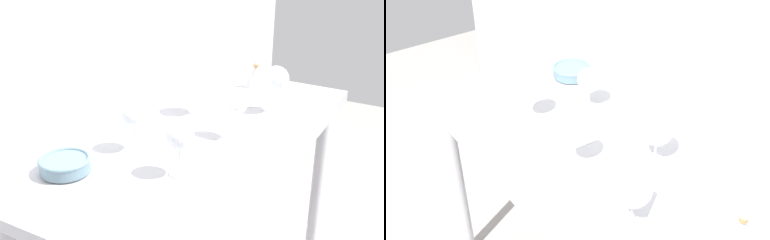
% 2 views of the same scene
% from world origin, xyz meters
% --- Properties ---
extents(steel_counter, '(1.40, 0.65, 0.90)m').
position_xyz_m(steel_counter, '(0.00, -0.01, 0.79)').
color(steel_counter, '#AFAFB4').
rests_on(steel_counter, ground_plane).
extents(wine_glass_near_center, '(0.09, 0.09, 0.17)m').
position_xyz_m(wine_glass_near_center, '(0.03, -0.11, 1.02)').
color(wine_glass_near_center, white).
rests_on(wine_glass_near_center, steel_counter).
extents(wine_glass_near_left, '(0.08, 0.08, 0.17)m').
position_xyz_m(wine_glass_near_left, '(-0.27, -0.08, 1.02)').
color(wine_glass_near_left, white).
rests_on(wine_glass_near_left, steel_counter).
extents(wine_glass_far_left, '(0.09, 0.09, 0.16)m').
position_xyz_m(wine_glass_far_left, '(-0.20, 0.13, 1.01)').
color(wine_glass_far_left, white).
rests_on(wine_glass_far_left, steel_counter).
extents(wine_glass_near_right, '(0.10, 0.10, 0.18)m').
position_xyz_m(wine_glass_near_right, '(0.33, -0.14, 1.02)').
color(wine_glass_near_right, white).
rests_on(wine_glass_near_right, steel_counter).
extents(wine_glass_far_right, '(0.10, 0.10, 0.17)m').
position_xyz_m(wine_glass_far_right, '(0.17, 0.10, 1.02)').
color(wine_glass_far_right, white).
rests_on(wine_glass_far_right, steel_counter).
extents(tasting_sheet_upper, '(0.21, 0.26, 0.00)m').
position_xyz_m(tasting_sheet_upper, '(-0.13, -0.03, 0.90)').
color(tasting_sheet_upper, white).
rests_on(tasting_sheet_upper, steel_counter).
extents(tasting_sheet_lower, '(0.26, 0.29, 0.00)m').
position_xyz_m(tasting_sheet_lower, '(0.35, 0.05, 0.90)').
color(tasting_sheet_lower, white).
rests_on(tasting_sheet_lower, steel_counter).
extents(tasting_bowl, '(0.15, 0.15, 0.05)m').
position_xyz_m(tasting_bowl, '(-0.43, 0.22, 0.93)').
color(tasting_bowl, beige).
rests_on(tasting_bowl, steel_counter).
extents(decanter_funnel, '(0.10, 0.10, 0.14)m').
position_xyz_m(decanter_funnel, '(0.55, 0.03, 0.95)').
color(decanter_funnel, silver).
rests_on(decanter_funnel, steel_counter).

